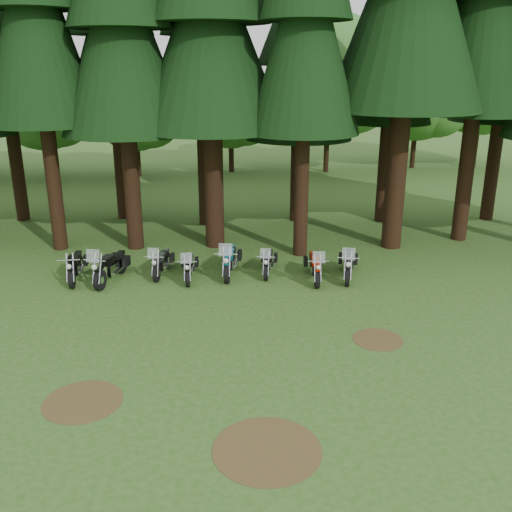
% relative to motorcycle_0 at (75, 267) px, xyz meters
% --- Properties ---
extents(ground, '(120.00, 120.00, 0.00)m').
position_rel_motorcycle_0_xyz_m(ground, '(4.85, -5.82, -0.47)').
color(ground, '#2D571A').
rests_on(ground, ground).
extents(pine_back_2, '(4.85, 4.85, 16.30)m').
position_rel_motorcycle_0_xyz_m(pine_back_2, '(0.47, 8.58, 9.29)').
color(pine_back_2, black).
rests_on(pine_back_2, ground).
extents(pine_back_3, '(4.35, 4.35, 16.20)m').
position_rel_motorcycle_0_xyz_m(pine_back_3, '(4.48, 7.12, 9.23)').
color(pine_back_3, black).
rests_on(pine_back_3, ground).
extents(pine_back_4, '(4.94, 4.94, 13.78)m').
position_rel_motorcycle_0_xyz_m(pine_back_4, '(8.89, 7.43, 7.78)').
color(pine_back_4, black).
rests_on(pine_back_4, ground).
extents(pine_back_5, '(3.94, 3.94, 16.33)m').
position_rel_motorcycle_0_xyz_m(pine_back_5, '(12.92, 7.04, 9.30)').
color(pine_back_5, black).
rests_on(pine_back_5, ground).
extents(decid_2, '(6.72, 6.53, 8.40)m').
position_rel_motorcycle_0_xyz_m(decid_2, '(-5.58, 18.96, 4.48)').
color(decid_2, black).
rests_on(decid_2, ground).
extents(decid_3, '(6.12, 5.95, 7.65)m').
position_rel_motorcycle_0_xyz_m(decid_3, '(0.14, 19.31, 4.04)').
color(decid_3, black).
rests_on(decid_3, ground).
extents(decid_4, '(5.93, 5.76, 7.41)m').
position_rel_motorcycle_0_xyz_m(decid_4, '(6.43, 20.50, 3.90)').
color(decid_4, black).
rests_on(decid_4, ground).
extents(decid_5, '(8.45, 8.21, 10.56)m').
position_rel_motorcycle_0_xyz_m(decid_5, '(13.15, 19.89, 5.76)').
color(decid_5, black).
rests_on(decid_5, ground).
extents(decid_6, '(7.06, 6.86, 8.82)m').
position_rel_motorcycle_0_xyz_m(decid_6, '(19.71, 21.19, 4.73)').
color(decid_6, black).
rests_on(decid_6, ground).
extents(decid_7, '(8.44, 8.20, 10.55)m').
position_rel_motorcycle_0_xyz_m(decid_7, '(24.31, 21.01, 5.75)').
color(decid_7, black).
rests_on(decid_7, ground).
extents(dirt_patch_0, '(1.80, 1.80, 0.01)m').
position_rel_motorcycle_0_xyz_m(dirt_patch_0, '(1.85, -7.82, -0.47)').
color(dirt_patch_0, '#4C3D1E').
rests_on(dirt_patch_0, ground).
extents(dirt_patch_1, '(1.40, 1.40, 0.01)m').
position_rel_motorcycle_0_xyz_m(dirt_patch_1, '(9.35, -5.32, -0.47)').
color(dirt_patch_1, '#4C3D1E').
rests_on(dirt_patch_1, ground).
extents(dirt_patch_2, '(2.20, 2.20, 0.01)m').
position_rel_motorcycle_0_xyz_m(dirt_patch_2, '(5.85, -9.82, -0.47)').
color(dirt_patch_2, '#4C3D1E').
rests_on(dirt_patch_2, ground).
extents(motorcycle_0, '(0.37, 2.28, 0.93)m').
position_rel_motorcycle_0_xyz_m(motorcycle_0, '(0.00, 0.00, 0.00)').
color(motorcycle_0, black).
rests_on(motorcycle_0, ground).
extents(motorcycle_1, '(0.97, 2.42, 1.54)m').
position_rel_motorcycle_0_xyz_m(motorcycle_1, '(1.26, -0.26, 0.04)').
color(motorcycle_1, black).
rests_on(motorcycle_1, ground).
extents(motorcycle_2, '(0.61, 2.11, 1.33)m').
position_rel_motorcycle_0_xyz_m(motorcycle_2, '(2.98, 0.29, -0.03)').
color(motorcycle_2, black).
rests_on(motorcycle_2, ground).
extents(motorcycle_3, '(0.39, 2.06, 1.30)m').
position_rel_motorcycle_0_xyz_m(motorcycle_3, '(3.98, -0.25, -0.04)').
color(motorcycle_3, black).
rests_on(motorcycle_3, ground).
extents(motorcycle_4, '(0.65, 2.46, 1.54)m').
position_rel_motorcycle_0_xyz_m(motorcycle_4, '(5.43, 0.10, 0.04)').
color(motorcycle_4, black).
rests_on(motorcycle_4, ground).
extents(motorcycle_5, '(0.61, 2.01, 1.26)m').
position_rel_motorcycle_0_xyz_m(motorcycle_5, '(6.81, 0.10, -0.05)').
color(motorcycle_5, black).
rests_on(motorcycle_5, ground).
extents(motorcycle_6, '(0.46, 2.23, 1.40)m').
position_rel_motorcycle_0_xyz_m(motorcycle_6, '(8.38, -0.65, -0.01)').
color(motorcycle_6, black).
rests_on(motorcycle_6, ground).
extents(motorcycle_7, '(0.82, 2.32, 1.47)m').
position_rel_motorcycle_0_xyz_m(motorcycle_7, '(9.59, -0.52, 0.02)').
color(motorcycle_7, black).
rests_on(motorcycle_7, ground).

